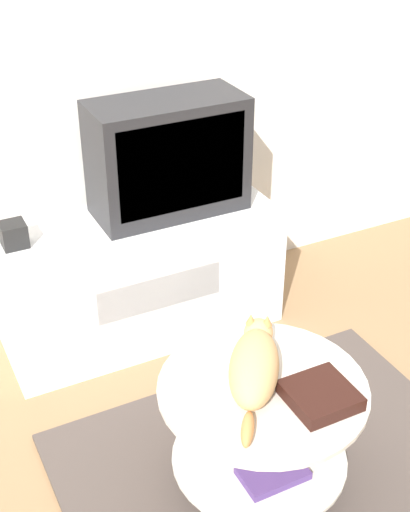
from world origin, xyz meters
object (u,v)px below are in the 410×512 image
Objects in this scene: tv at (168,157)px; dvd_box at (320,395)px; speaker at (14,235)px; cat at (254,365)px.

tv reaches higher than dvd_box.
speaker is (-0.69, -0.01, -0.20)m from tv.
dvd_box is (0.67, -1.22, -0.14)m from speaker.
cat is at bearing 128.75° from dvd_box.
speaker is at bearing 118.61° from dvd_box.
dvd_box is (-0.03, -1.23, -0.34)m from tv.
speaker is 0.21× the size of cat.
tv is 1.28m from dvd_box.
tv is at bearing 88.72° from dvd_box.
cat is at bearing -99.17° from tv.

